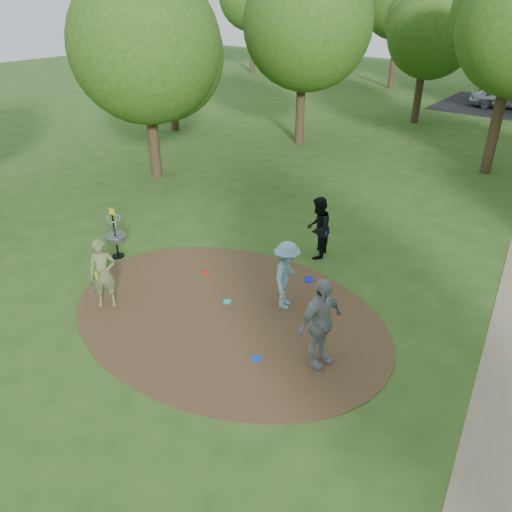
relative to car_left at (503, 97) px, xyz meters
The scene contains 12 objects.
ground 29.61m from the car_left, 88.05° to the right, with size 100.00×100.00×0.00m, color #2D5119.
dirt_clearing 29.61m from the car_left, 88.05° to the right, with size 8.40×8.40×0.02m, color #47301C.
player_observer_with_disc 31.15m from the car_left, 93.01° to the right, with size 0.78×0.78×1.83m.
player_throwing_with_disc 28.49m from the car_left, 86.03° to the right, with size 1.31×1.31×1.78m.
player_walking_with_disc 25.70m from the car_left, 87.33° to the right, with size 0.94×1.07×1.86m.
player_waiting_with_disc 30.03m from the car_left, 82.84° to the right, with size 0.75×1.29×2.07m.
disc_ground_cyan 29.22m from the car_left, 88.62° to the right, with size 0.22×0.22×0.02m, color #18B7C3.
disc_ground_blue 30.63m from the car_left, 85.05° to the right, with size 0.22×0.22×0.02m, color #0D3BE4.
disc_ground_red 28.45m from the car_left, 91.50° to the right, with size 0.22×0.22×0.02m, color red.
car_left is the anchor object (origin of this frame).
disc_golf_basket 29.49m from the car_left, 96.80° to the right, with size 0.63×0.63×1.54m.
tree_ring 20.87m from the car_left, 82.64° to the right, with size 36.71×45.78×9.55m.
Camera 1 is at (6.75, -7.62, 7.07)m, focal length 35.00 mm.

